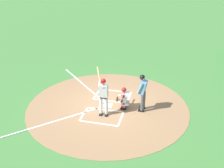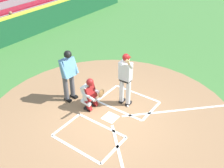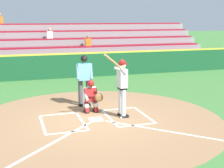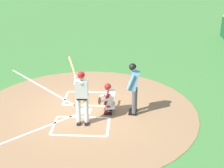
{
  "view_description": "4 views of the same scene",
  "coord_description": "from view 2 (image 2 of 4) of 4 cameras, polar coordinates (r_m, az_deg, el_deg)",
  "views": [
    {
      "loc": [
        -10.74,
        -2.88,
        6.47
      ],
      "look_at": [
        0.41,
        -0.12,
        1.02
      ],
      "focal_mm": 40.93,
      "sensor_mm": 36.0,
      "label": 1
    },
    {
      "loc": [
        5.26,
        3.85,
        5.39
      ],
      "look_at": [
        -0.26,
        -0.12,
        1.09
      ],
      "focal_mm": 42.59,
      "sensor_mm": 36.0,
      "label": 2
    },
    {
      "loc": [
        2.4,
        9.33,
        3.15
      ],
      "look_at": [
        -0.56,
        -0.07,
        1.1
      ],
      "focal_mm": 51.3,
      "sensor_mm": 36.0,
      "label": 3
    },
    {
      "loc": [
        -10.69,
        -1.57,
        5.64
      ],
      "look_at": [
        0.41,
        -0.94,
        0.92
      ],
      "focal_mm": 54.32,
      "sensor_mm": 36.0,
      "label": 4
    }
  ],
  "objects": [
    {
      "name": "catcher",
      "position": [
        8.56,
        -4.67,
        -1.91
      ],
      "size": [
        0.6,
        0.6,
        1.13
      ],
      "color": "black",
      "rests_on": "ground"
    },
    {
      "name": "baseball",
      "position": [
        8.89,
        3.37,
        -4.77
      ],
      "size": [
        0.07,
        0.07,
        0.07
      ],
      "primitive_type": "sphere",
      "color": "white",
      "rests_on": "ground"
    },
    {
      "name": "ground_plane",
      "position": [
        8.46,
        -0.37,
        -7.28
      ],
      "size": [
        120.0,
        120.0,
        0.0
      ],
      "primitive_type": "plane",
      "color": "#427A38"
    },
    {
      "name": "plate_umpire",
      "position": [
        8.8,
        -9.35,
        2.51
      ],
      "size": [
        0.61,
        0.45,
        1.86
      ],
      "color": "#4C4C51",
      "rests_on": "ground"
    },
    {
      "name": "batter",
      "position": [
        8.43,
        2.93,
        1.69
      ],
      "size": [
        0.92,
        0.73,
        2.13
      ],
      "color": "silver",
      "rests_on": "ground"
    },
    {
      "name": "home_plate_and_chalk",
      "position": [
        8.08,
        4.75,
        -9.49
      ],
      "size": [
        7.93,
        4.91,
        0.01
      ],
      "color": "white",
      "rests_on": "dirt_circle"
    },
    {
      "name": "dirt_circle",
      "position": [
        8.45,
        -0.37,
        -7.24
      ],
      "size": [
        8.0,
        8.0,
        0.01
      ],
      "primitive_type": "cylinder",
      "color": "#99704C",
      "rests_on": "ground"
    }
  ]
}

